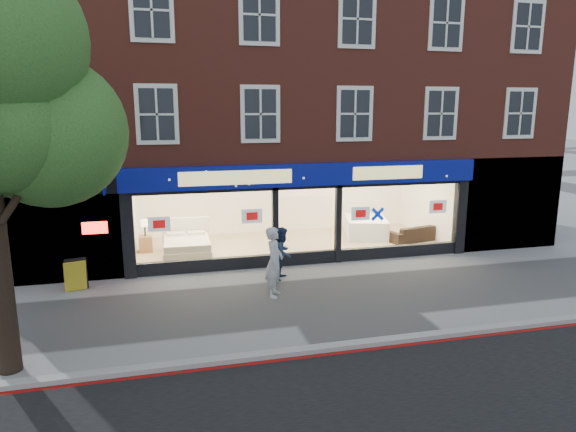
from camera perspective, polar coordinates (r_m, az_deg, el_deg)
name	(u,v)px	position (r m, az deg, el deg)	size (l,w,h in m)	color
ground	(338,297)	(14.05, 5.62, -8.90)	(120.00, 120.00, 0.00)	gray
kerb_line	(388,347)	(11.42, 11.01, -14.14)	(60.00, 0.10, 0.01)	#8C0A07
kerb_stone	(384,341)	(11.56, 10.59, -13.49)	(60.00, 0.25, 0.12)	gray
showroom_floor	(290,245)	(18.82, 0.24, -3.27)	(11.00, 4.50, 0.10)	tan
building	(279,61)	(19.86, -1.05, 16.80)	(19.00, 8.26, 10.30)	maroon
display_bed	(187,245)	(17.75, -11.17, -3.23)	(1.65, 1.99, 1.10)	beige
bedside_table	(146,244)	(18.44, -15.53, -2.99)	(0.45, 0.45, 0.55)	brown
mattress_stack	(366,227)	(19.98, 8.65, -1.26)	(1.91, 2.19, 0.74)	white
sofa	(413,233)	(19.79, 13.72, -1.84)	(1.98, 0.77, 0.58)	black
a_board	(76,275)	(15.44, -22.50, -6.09)	(0.58, 0.37, 0.90)	gold
pedestrian_grey	(274,262)	(13.74, -1.54, -5.12)	(0.70, 0.46, 1.91)	#B0B2B9
pedestrian_blue	(283,253)	(15.19, -0.60, -4.13)	(0.76, 0.59, 1.56)	#1A2B4A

